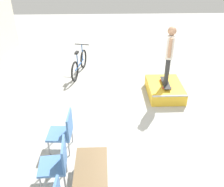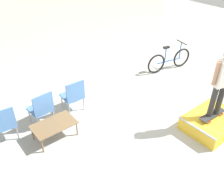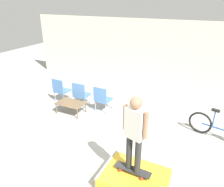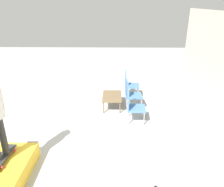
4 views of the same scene
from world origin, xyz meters
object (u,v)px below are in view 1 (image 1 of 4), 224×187
Objects in this scene: coffee_table at (91,167)px; patio_chair_right at (64,130)px; person_skater at (170,51)px; bicycle at (79,64)px; skate_ramp_box at (165,89)px; patio_chair_center at (57,162)px; skateboard_on_ramp at (166,83)px.

coffee_table is 1.12m from patio_chair_right.
person_skater reaches higher than bicycle.
patio_chair_center is at bearing 139.37° from skate_ramp_box.
patio_chair_right is at bearing 131.43° from skateboard_on_ramp.
bicycle is (1.55, 2.73, 0.19)m from skate_ramp_box.
bicycle is at bearing -177.50° from patio_chair_right.
coffee_table is 0.57× the size of bicycle.
bicycle is (4.75, -0.02, -0.15)m from patio_chair_center.
skate_ramp_box is 3.86m from coffee_table.
skate_ramp_box is at bearing 135.41° from patio_chair_center.
skateboard_on_ramp is 1.00m from person_skater.
bicycle is at bearing 74.28° from person_skater.
skate_ramp_box is 1.45× the size of patio_chair_center.
coffee_table is 0.64m from patio_chair_center.
person_skater is (-0.05, 0.01, 1.26)m from skate_ramp_box.
skate_ramp_box is at bearing 132.66° from patio_chair_right.
skate_ramp_box is at bearing -107.94° from bicycle.
person_skater is 3.95m from coffee_table.
patio_chair_center is 4.76m from bicycle.
skate_ramp_box is at bearing -33.49° from coffee_table.
skateboard_on_ramp is 3.80m from coffee_table.
bicycle is at bearing 7.20° from coffee_table.
patio_chair_center is at bearing 2.84° from patio_chair_right.
bicycle is (1.60, 2.72, -1.08)m from person_skater.
patio_chair_right is (-2.29, 2.75, 0.34)m from skate_ramp_box.
skate_ramp_box is 1.39× the size of coffee_table.
patio_chair_center reaches higher than coffee_table.
patio_chair_right is at bearing 176.04° from patio_chair_center.
person_skater is 4.28m from patio_chair_center.
person_skater is at bearing 0.00° from skateboard_on_ramp.
person_skater is 1.76× the size of patio_chair_center.
patio_chair_right is (-2.24, 2.74, -0.92)m from person_skater.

